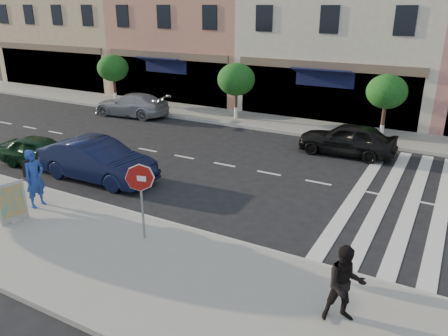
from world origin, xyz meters
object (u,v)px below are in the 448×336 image
Objects in this scene: stop_sign at (140,185)px; car_near_left at (41,151)px; photographer at (35,178)px; car_far_left at (131,105)px; poster_board at (12,203)px; car_far_mid at (347,139)px; walker at (345,285)px; car_near_mid at (97,160)px.

car_near_left is (-7.60, 2.92, -1.16)m from stop_sign.
car_far_left is (-5.70, 11.34, -0.43)m from photographer.
poster_board is (-4.01, -1.06, -1.01)m from stop_sign.
photographer is at bearing 166.56° from stop_sign.
car_near_left is (-3.59, 3.98, -0.15)m from poster_board.
photographer reaches higher than car_far_mid.
poster_board is at bearing -163.50° from photographer.
photographer is 4.40m from car_near_left.
car_far_mid reaches higher than car_far_left.
car_near_left is 8.79m from car_far_left.
car_far_mid is at bearing 74.67° from poster_board.
walker is at bearing -112.69° from car_near_left.
car_near_left is at bearing 10.82° from car_far_left.
stop_sign is at bearing -118.62° from car_near_left.
walker is (5.66, -0.66, -0.78)m from stop_sign.
car_far_mid reaches higher than car_near_left.
photographer reaches higher than car_near_left.
car_far_mid is (10.57, 7.45, 0.10)m from car_near_left.
stop_sign is 0.53× the size of car_far_mid.
car_far_left is at bearing 114.23° from walker.
car_far_mid is at bearing -62.41° from car_near_left.
car_near_mid is 1.01× the size of car_far_left.
stop_sign is at bearing -89.11° from photographer.
car_near_left is at bearing 89.07° from car_near_mid.
stop_sign is 0.47× the size of car_near_mid.
car_far_left is (-5.51, 8.45, -0.10)m from car_near_mid.
car_near_mid is (-0.19, 2.89, -0.33)m from photographer.
stop_sign reaches higher than walker.
photographer is at bearing 21.59° from car_far_left.
poster_board is at bearing 154.16° from walker.
car_far_mid is (-2.69, 11.03, -0.28)m from walker.
stop_sign is at bearing 36.26° from car_far_left.
car_far_left is (-10.01, 11.37, -1.11)m from stop_sign.
poster_board is 0.27× the size of car_far_left.
car_far_mid is (12.98, -1.00, 0.05)m from car_far_left.
car_far_left is 13.01m from car_far_mid.
car_near_mid is (-0.48, 3.98, 0.01)m from poster_board.
photographer is at bearing 121.25° from poster_board.
car_near_mid is (-4.49, 2.92, -1.01)m from stop_sign.
car_near_left is 0.77× the size of car_near_mid.
photographer is 12.69m from car_far_left.
car_near_mid is at bearing -97.61° from car_near_left.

